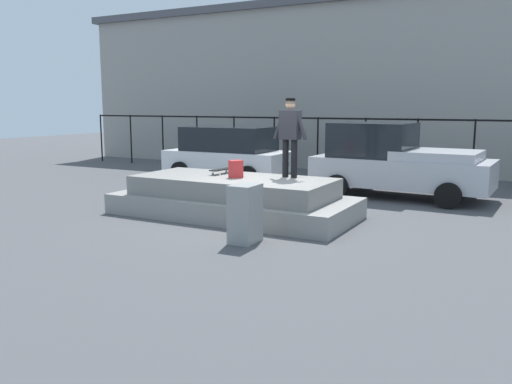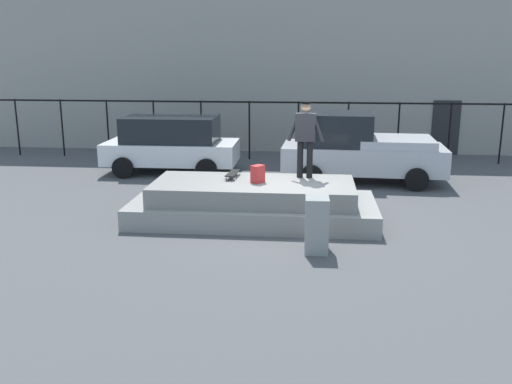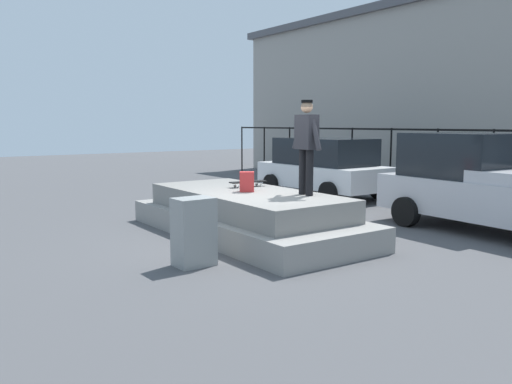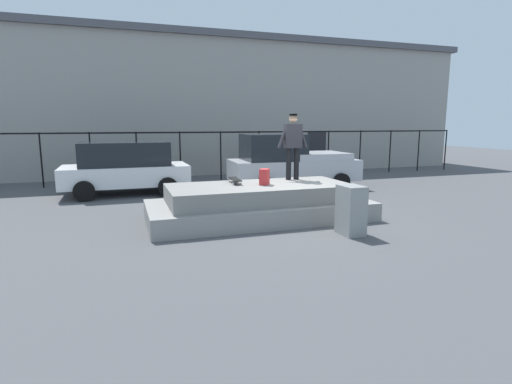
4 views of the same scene
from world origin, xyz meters
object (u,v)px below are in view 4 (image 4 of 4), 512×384
backpack (264,177)px  car_white_hatchback_near (125,167)px  skateboard (235,179)px  car_silver_pickup_mid (289,162)px  utility_box (351,210)px  skateboarder (293,142)px

backpack → car_white_hatchback_near: (-3.21, 5.01, -0.14)m
skateboard → car_silver_pickup_mid: 4.93m
skateboard → utility_box: bearing=-50.6°
backpack → skateboard: bearing=87.8°
car_silver_pickup_mid → backpack: bearing=-120.4°
skateboard → utility_box: size_ratio=0.78×
backpack → car_silver_pickup_mid: bearing=3.7°
backpack → car_white_hatchback_near: 5.95m
car_silver_pickup_mid → utility_box: car_silver_pickup_mid is taller
skateboarder → skateboard: (-1.65, -0.17, -0.92)m
car_white_hatchback_near → utility_box: (4.52, -6.90, -0.40)m
car_silver_pickup_mid → skateboarder: bearing=-112.0°
car_white_hatchback_near → car_silver_pickup_mid: car_silver_pickup_mid is taller
skateboard → backpack: (0.63, -0.46, 0.09)m
backpack → skateboarder: bearing=-24.4°
skateboarder → skateboard: size_ratio=2.11×
skateboard → car_white_hatchback_near: size_ratio=0.20×
skateboarder → backpack: size_ratio=4.47×
car_white_hatchback_near → utility_box: car_white_hatchback_near is taller
car_white_hatchback_near → skateboard: bearing=-60.4°
skateboarder → car_silver_pickup_mid: (1.47, 3.64, -0.92)m
car_white_hatchback_near → car_silver_pickup_mid: (5.71, -0.74, 0.05)m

